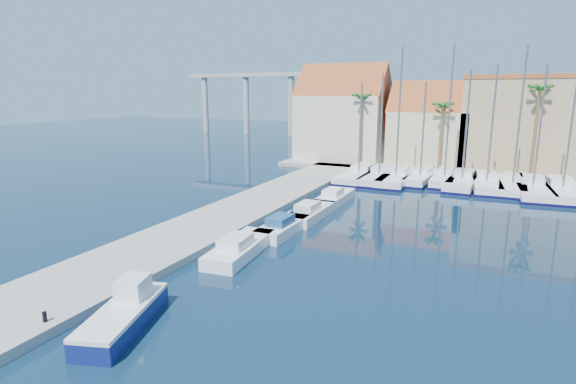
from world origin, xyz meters
name	(u,v)px	position (x,y,z in m)	size (l,w,h in m)	color
ground	(229,324)	(0.00, 0.00, 0.00)	(260.00, 260.00, 0.00)	#081C30
quay_west	(222,219)	(-9.00, 13.50, 0.25)	(6.00, 77.00, 0.50)	gray
shore_north	(492,169)	(10.00, 48.00, 0.25)	(54.00, 16.00, 0.50)	gray
bollard	(45,317)	(-6.66, -3.82, 0.73)	(0.18, 0.18, 0.45)	black
fishing_boat	(125,314)	(-3.94, -2.07, 0.63)	(3.31, 5.71, 1.90)	navy
motorboat_west_0	(240,247)	(-3.94, 7.63, 0.51)	(2.73, 6.81, 1.40)	white
motorboat_west_1	(284,226)	(-3.41, 12.94, 0.51)	(2.11, 6.17, 1.40)	white
motorboat_west_2	(310,212)	(-3.09, 17.33, 0.51)	(2.18, 6.52, 1.40)	white
motorboat_west_3	(335,197)	(-3.01, 23.18, 0.51)	(2.05, 6.34, 1.40)	white
sailboat_0	(361,174)	(-4.01, 35.52, 0.55)	(3.43, 11.48, 11.01)	white
sailboat_1	(380,176)	(-1.67, 35.40, 0.57)	(2.93, 10.92, 12.03)	white
sailboat_2	(397,177)	(0.24, 35.41, 0.59)	(3.10, 11.24, 14.75)	white
sailboat_3	(421,177)	(2.80, 36.29, 0.58)	(3.10, 9.11, 11.05)	white
sailboat_4	(445,178)	(5.27, 36.79, 0.64)	(2.44, 9.13, 14.86)	white
sailboat_5	(462,181)	(7.20, 35.98, 0.57)	(3.32, 10.58, 12.20)	white
sailboat_6	(486,183)	(9.55, 35.95, 0.58)	(3.58, 10.55, 12.65)	white
sailboat_7	(512,185)	(12.05, 35.76, 0.61)	(2.77, 9.90, 14.42)	white
sailboat_8	(532,188)	(13.80, 35.19, 0.57)	(3.75, 11.72, 12.57)	white
sailboat_9	(561,189)	(16.37, 35.43, 0.59)	(3.97, 11.90, 14.76)	white
building_0	(343,117)	(-10.00, 47.00, 6.52)	(12.30, 9.00, 13.50)	beige
building_1	(430,128)	(2.00, 47.00, 5.30)	(10.30, 8.00, 11.00)	tan
building_2	(523,123)	(13.00, 48.00, 6.26)	(14.20, 10.20, 11.50)	tan
palm_0	(362,99)	(-6.00, 42.00, 9.08)	(2.60, 2.60, 10.15)	brown
palm_1	(443,108)	(4.00, 42.00, 8.14)	(2.60, 2.60, 9.15)	brown
palm_2	(540,92)	(14.00, 42.00, 10.02)	(2.60, 2.60, 11.15)	brown
viaduct	(271,91)	(-39.07, 82.00, 10.25)	(48.00, 2.20, 14.45)	#9E9E99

